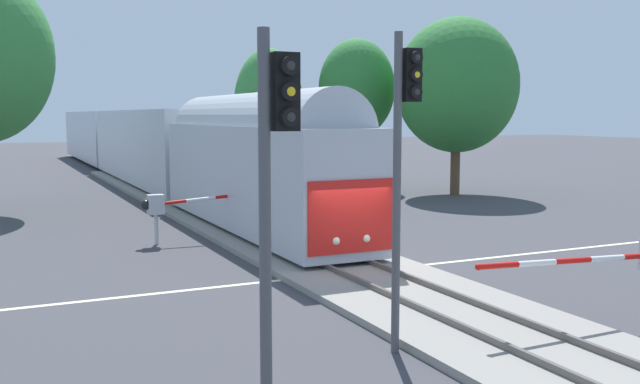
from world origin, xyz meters
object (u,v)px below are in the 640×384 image
at_px(crossing_gate_far, 175,204).
at_px(traffic_signal_near_left, 275,177).
at_px(commuter_train, 141,143).
at_px(elm_centre_background, 269,105).
at_px(traffic_signal_median, 404,142).
at_px(oak_far_right, 357,88).
at_px(crossing_gate_near, 636,259).
at_px(maple_right_background, 457,85).

height_order(crossing_gate_far, traffic_signal_near_left, traffic_signal_near_left).
distance_m(commuter_train, elm_centre_background, 9.68).
distance_m(crossing_gate_far, traffic_signal_median, 13.86).
xyz_separation_m(elm_centre_background, oak_far_right, (4.51, -3.55, 1.03)).
bearing_deg(crossing_gate_far, elm_centre_background, 59.47).
distance_m(crossing_gate_near, traffic_signal_near_left, 10.31).
relative_size(crossing_gate_near, maple_right_background, 0.54).
bearing_deg(commuter_train, elm_centre_background, -41.65).
distance_m(crossing_gate_near, traffic_signal_median, 6.47).
distance_m(elm_centre_background, oak_far_right, 5.83).
bearing_deg(traffic_signal_near_left, crossing_gate_near, 15.06).
height_order(crossing_gate_near, maple_right_background, maple_right_background).
bearing_deg(traffic_signal_median, commuter_train, 86.49).
distance_m(commuter_train, traffic_signal_near_left, 40.97).
distance_m(crossing_gate_near, maple_right_background, 25.85).
height_order(traffic_signal_near_left, traffic_signal_median, traffic_signal_median).
height_order(crossing_gate_near, traffic_signal_median, traffic_signal_median).
height_order(commuter_train, elm_centre_background, elm_centre_background).
bearing_deg(crossing_gate_near, elm_centre_background, 83.83).
bearing_deg(crossing_gate_far, commuter_train, 81.80).
distance_m(commuter_train, crossing_gate_near, 38.08).
distance_m(commuter_train, traffic_signal_median, 37.56).
height_order(commuter_train, traffic_signal_near_left, traffic_signal_near_left).
xyz_separation_m(crossing_gate_far, oak_far_right, (14.94, 14.15, 4.83)).
relative_size(crossing_gate_near, traffic_signal_near_left, 0.97).
xyz_separation_m(crossing_gate_far, elm_centre_background, (10.44, 17.70, 3.79)).
height_order(traffic_signal_near_left, maple_right_background, maple_right_background).
bearing_deg(traffic_signal_median, crossing_gate_far, 94.85).
relative_size(crossing_gate_near, crossing_gate_far, 0.91).
bearing_deg(elm_centre_background, oak_far_right, -38.24).
xyz_separation_m(crossing_gate_near, crossing_gate_far, (-7.01, 13.97, 0.02)).
relative_size(commuter_train, traffic_signal_near_left, 11.53).
bearing_deg(maple_right_background, traffic_signal_near_left, -130.03).
height_order(crossing_gate_far, oak_far_right, oak_far_right).
bearing_deg(crossing_gate_near, commuter_train, 95.37).
distance_m(crossing_gate_near, oak_far_right, 29.62).
bearing_deg(traffic_signal_near_left, elm_centre_background, 69.07).
xyz_separation_m(crossing_gate_far, traffic_signal_median, (1.15, -13.55, 2.68)).
bearing_deg(commuter_train, crossing_gate_far, -98.20).
xyz_separation_m(commuter_train, crossing_gate_near, (3.56, -37.89, -1.31)).
distance_m(crossing_gate_far, oak_far_right, 21.13).
bearing_deg(oak_far_right, maple_right_background, -56.95).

